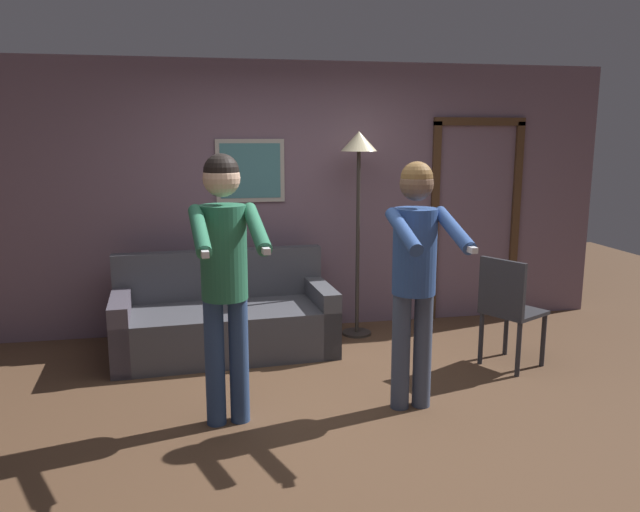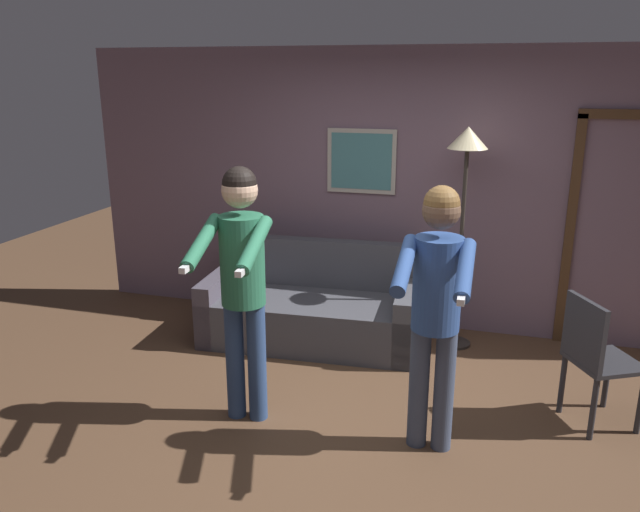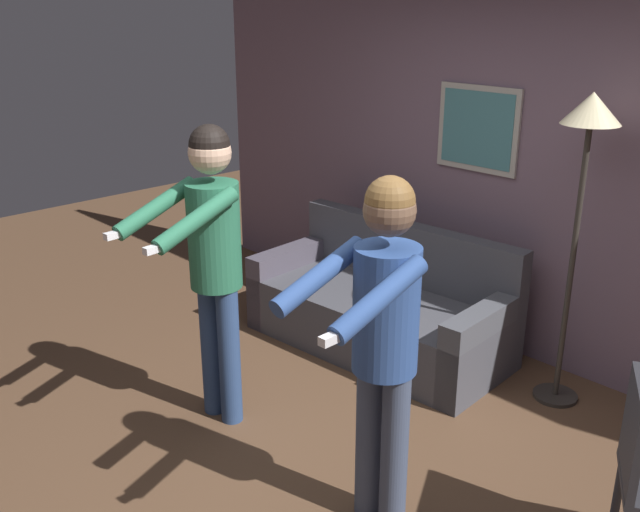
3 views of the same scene
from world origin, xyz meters
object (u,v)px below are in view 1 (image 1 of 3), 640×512
Objects in this scene: torchiere_lamp at (359,166)px; dining_chair_distant at (508,306)px; person_standing_left at (224,263)px; person_standing_right at (415,262)px; couch at (224,322)px.

torchiere_lamp is 2.09× the size of dining_chair_distant.
dining_chair_distant is (2.31, 0.60, -0.58)m from person_standing_left.
person_standing_left is 1.29m from person_standing_right.
dining_chair_distant is (1.03, 0.60, -0.53)m from person_standing_right.
person_standing_left reaches higher than dining_chair_distant.
torchiere_lamp is (1.28, 0.26, 1.34)m from couch.
torchiere_lamp is at bearing 11.34° from couch.
couch is 1.87m from torchiere_lamp.
person_standing_right is at bearing -91.16° from torchiere_lamp.
person_standing_right is at bearing -48.98° from couch.
person_standing_right is at bearing -0.04° from person_standing_left.
torchiere_lamp is 2.20m from person_standing_left.
dining_chair_distant is at bearing 14.49° from person_standing_left.
couch is 2.44m from dining_chair_distant.
torchiere_lamp reaches higher than couch.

